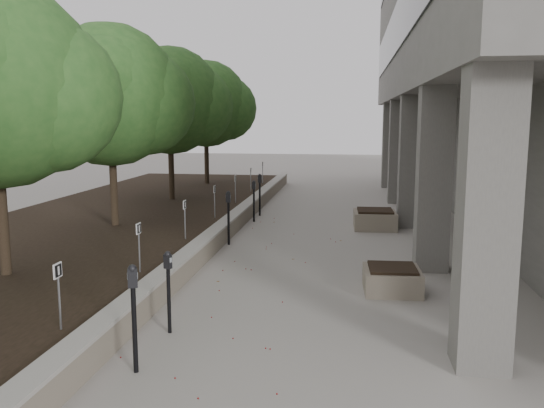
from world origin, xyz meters
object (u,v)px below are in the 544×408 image
Objects in this scene: crabapple_tree_5 at (206,122)px; planter_back at (375,219)px; parking_meter_1 at (169,292)px; crabapple_tree_3 at (111,125)px; parking_meter_4 at (260,195)px; parking_meter_2 at (134,319)px; crabapple_tree_4 at (170,123)px; parking_meter_3 at (229,218)px; parking_meter_5 at (254,201)px; planter_front at (392,279)px.

planter_back is at bearing -46.17° from crabapple_tree_5.
planter_back is (3.49, 8.97, -0.36)m from parking_meter_1.
crabapple_tree_3 and crabapple_tree_5 have the same top height.
parking_meter_4 is 4.21m from planter_back.
crabapple_tree_3 is 3.70× the size of parking_meter_2.
parking_meter_4 is (-0.33, 10.70, 0.07)m from parking_meter_1.
crabapple_tree_4 is 8.08m from planter_back.
parking_meter_3 is at bearing 72.32° from parking_meter_2.
parking_meter_2 is 1.02× the size of parking_meter_4.
parking_meter_2 is 7.60m from parking_meter_3.
crabapple_tree_5 is 4.15× the size of parking_meter_1.
parking_meter_5 is (3.34, 3.12, -2.45)m from crabapple_tree_3.
parking_meter_1 is 1.22× the size of planter_front.
parking_meter_2 is at bearing -74.05° from crabapple_tree_4.
crabapple_tree_4 reaches higher than parking_meter_1.
parking_meter_5 is at bearing 70.88° from parking_meter_2.
crabapple_tree_3 and crabapple_tree_4 have the same top height.
crabapple_tree_4 is (0.00, 5.00, 0.00)m from crabapple_tree_3.
parking_meter_2 is 10.95m from planter_back.
parking_meter_3 is 1.07× the size of parking_meter_5.
crabapple_tree_5 is 15.84m from planter_front.
planter_front is at bearing -44.83° from parking_meter_3.
parking_meter_1 is at bearing -60.29° from crabapple_tree_3.
parking_meter_4 is at bearing 155.64° from planter_back.
planter_front is (3.91, -6.91, -0.42)m from parking_meter_5.
parking_meter_2 is 1.18× the size of planter_back.
parking_meter_5 is 1.25× the size of planter_front.
crabapple_tree_3 is at bearing -160.44° from planter_back.
parking_meter_5 is 1.08× the size of planter_back.
planter_front is (4.00, -3.55, -0.47)m from parking_meter_3.
planter_back is at bearing 19.56° from crabapple_tree_3.
parking_meter_3 is (-0.42, 6.19, 0.06)m from parking_meter_1.
planter_back is (7.16, 2.54, -2.83)m from crabapple_tree_3.
parking_meter_4 is at bearing -12.30° from crabapple_tree_4.
parking_meter_4 is (3.34, -0.73, -2.40)m from crabapple_tree_4.
parking_meter_4 reaches higher than parking_meter_5.
parking_meter_4 reaches higher than parking_meter_3.
crabapple_tree_5 is 11.01m from parking_meter_3.
crabapple_tree_3 is at bearing 172.52° from parking_meter_3.
parking_meter_3 is at bearing 138.45° from planter_front.
crabapple_tree_3 reaches higher than parking_meter_1.
parking_meter_2 is at bearing -90.14° from parking_meter_3.
parking_meter_3 is 5.37m from planter_front.
planter_back is (3.91, 2.78, -0.43)m from parking_meter_3.
parking_meter_1 is 6.21m from parking_meter_3.
crabapple_tree_5 is 18.36m from parking_meter_2.
planter_front is at bearing -71.67° from parking_meter_4.
parking_meter_4 is 1.35× the size of planter_front.
parking_meter_2 is at bearing -90.60° from parking_meter_5.
parking_meter_1 is 9.63m from planter_back.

